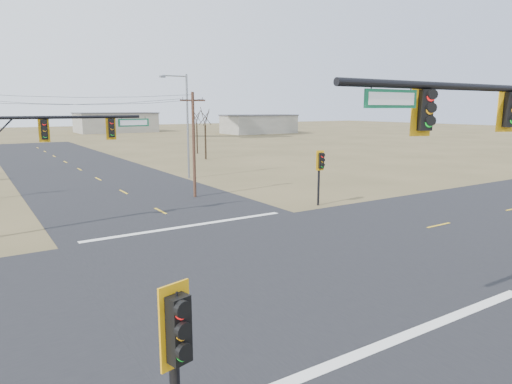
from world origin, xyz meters
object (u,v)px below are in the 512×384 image
at_px(pedestal_signal_sw, 177,350).
at_px(bare_tree_d, 197,116).
at_px(utility_pole_near, 194,143).
at_px(mast_arm_far, 47,141).
at_px(pedestal_signal_ne, 321,165).
at_px(streetlight_a, 185,121).
at_px(bare_tree_c, 205,116).

bearing_deg(pedestal_signal_sw, bare_tree_d, 49.82).
relative_size(utility_pole_near, bare_tree_d, 1.15).
height_order(mast_arm_far, pedestal_signal_sw, mast_arm_far).
bearing_deg(pedestal_signal_sw, mast_arm_far, 71.78).
xyz_separation_m(pedestal_signal_ne, pedestal_signal_sw, (-17.68, -17.33, 0.18)).
relative_size(utility_pole_near, streetlight_a, 0.80).
bearing_deg(utility_pole_near, bare_tree_d, 64.27).
height_order(utility_pole_near, bare_tree_c, utility_pole_near).
distance_m(pedestal_signal_sw, utility_pole_near, 27.37).
distance_m(pedestal_signal_sw, bare_tree_d, 60.40).
height_order(streetlight_a, bare_tree_c, streetlight_a).
relative_size(pedestal_signal_sw, bare_tree_d, 0.61).
xyz_separation_m(mast_arm_far, bare_tree_c, (22.57, 26.75, 0.67)).
relative_size(mast_arm_far, bare_tree_d, 1.32).
relative_size(bare_tree_c, bare_tree_d, 1.05).
distance_m(mast_arm_far, streetlight_a, 18.99).
height_order(mast_arm_far, bare_tree_d, bare_tree_d).
relative_size(pedestal_signal_sw, bare_tree_c, 0.58).
relative_size(pedestal_signal_ne, pedestal_signal_sw, 0.94).
xyz_separation_m(pedestal_signal_ne, streetlight_a, (-2.59, 16.15, 2.57)).
bearing_deg(streetlight_a, bare_tree_d, 45.61).
height_order(pedestal_signal_sw, bare_tree_c, bare_tree_c).
bearing_deg(pedestal_signal_ne, bare_tree_c, 95.28).
distance_m(streetlight_a, bare_tree_d, 23.66).
bearing_deg(pedestal_signal_ne, mast_arm_far, -173.66).
bearing_deg(bare_tree_c, mast_arm_far, -130.16).
xyz_separation_m(pedestal_signal_sw, bare_tree_c, (23.89, 47.17, 2.53)).
distance_m(bare_tree_c, bare_tree_d, 7.57).
bearing_deg(streetlight_a, pedestal_signal_ne, -97.51).
height_order(pedestal_signal_sw, bare_tree_d, bare_tree_d).
bearing_deg(bare_tree_d, pedestal_signal_sw, -115.65).
distance_m(mast_arm_far, pedestal_signal_ne, 16.78).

